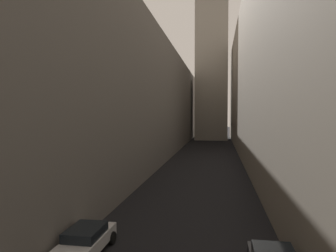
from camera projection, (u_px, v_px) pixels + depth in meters
ground_plane at (203, 164)px, 43.35m from camera, size 264.00×264.00×0.00m
building_block_left at (117, 100)px, 47.12m from camera, size 15.35×108.00×18.50m
building_block_right at (291, 74)px, 42.90m from camera, size 12.87×108.00×25.20m
clock_tower at (212, 12)px, 85.48m from camera, size 9.64×9.64×68.60m
parked_car_left_third at (86, 240)px, 15.43m from camera, size 1.94×4.33×1.43m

